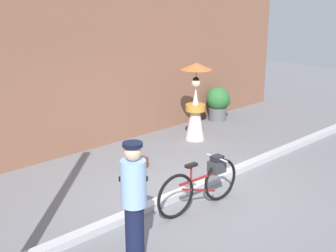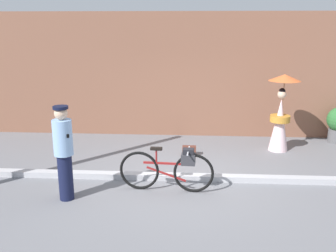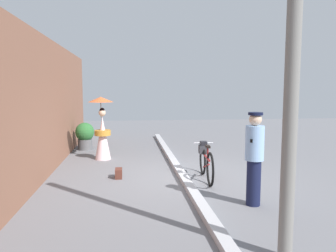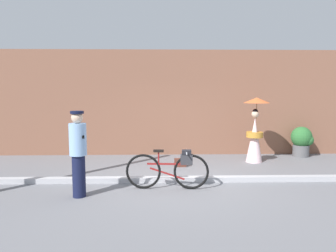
{
  "view_description": "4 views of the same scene",
  "coord_description": "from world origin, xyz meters",
  "px_view_note": "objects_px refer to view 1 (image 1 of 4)",
  "views": [
    {
      "loc": [
        -5.39,
        -5.21,
        3.58
      ],
      "look_at": [
        -0.01,
        0.51,
        1.19
      ],
      "focal_mm": 47.72,
      "sensor_mm": 36.0,
      "label": 1
    },
    {
      "loc": [
        0.19,
        -7.19,
        3.07
      ],
      "look_at": [
        -0.3,
        0.54,
        0.99
      ],
      "focal_mm": 40.44,
      "sensor_mm": 36.0,
      "label": 2
    },
    {
      "loc": [
        -7.74,
        1.29,
        2.14
      ],
      "look_at": [
        0.5,
        0.29,
        1.21
      ],
      "focal_mm": 35.23,
      "sensor_mm": 36.0,
      "label": 3
    },
    {
      "loc": [
        -0.45,
        -7.45,
        2.15
      ],
      "look_at": [
        -0.22,
        0.51,
        1.26
      ],
      "focal_mm": 35.02,
      "sensor_mm": 36.0,
      "label": 4
    }
  ],
  "objects_px": {
    "potted_plant_by_door": "(219,102)",
    "backpack_on_pavement": "(140,163)",
    "person_officer": "(134,200)",
    "bicycle_near_officer": "(203,182)",
    "person_with_parasol": "(196,102)"
  },
  "relations": [
    {
      "from": "bicycle_near_officer",
      "to": "potted_plant_by_door",
      "type": "xyz_separation_m",
      "value": [
        4.34,
        3.36,
        0.07
      ]
    },
    {
      "from": "person_with_parasol",
      "to": "backpack_on_pavement",
      "type": "xyz_separation_m",
      "value": [
        -2.25,
        -0.55,
        -0.83
      ]
    },
    {
      "from": "person_with_parasol",
      "to": "backpack_on_pavement",
      "type": "distance_m",
      "value": 2.46
    },
    {
      "from": "person_officer",
      "to": "person_with_parasol",
      "type": "bearing_deg",
      "value": 34.67
    },
    {
      "from": "potted_plant_by_door",
      "to": "backpack_on_pavement",
      "type": "height_order",
      "value": "potted_plant_by_door"
    },
    {
      "from": "bicycle_near_officer",
      "to": "person_with_parasol",
      "type": "height_order",
      "value": "person_with_parasol"
    },
    {
      "from": "person_officer",
      "to": "potted_plant_by_door",
      "type": "relative_size",
      "value": 1.79
    },
    {
      "from": "potted_plant_by_door",
      "to": "backpack_on_pavement",
      "type": "xyz_separation_m",
      "value": [
        -4.0,
        -1.29,
        -0.41
      ]
    },
    {
      "from": "bicycle_near_officer",
      "to": "potted_plant_by_door",
      "type": "height_order",
      "value": "potted_plant_by_door"
    },
    {
      "from": "person_officer",
      "to": "person_with_parasol",
      "type": "height_order",
      "value": "person_with_parasol"
    },
    {
      "from": "person_officer",
      "to": "backpack_on_pavement",
      "type": "distance_m",
      "value": 3.45
    },
    {
      "from": "potted_plant_by_door",
      "to": "backpack_on_pavement",
      "type": "distance_m",
      "value": 4.23
    },
    {
      "from": "person_officer",
      "to": "backpack_on_pavement",
      "type": "relative_size",
      "value": 5.26
    },
    {
      "from": "person_officer",
      "to": "potted_plant_by_door",
      "type": "xyz_separation_m",
      "value": [
        6.2,
        3.82,
        -0.4
      ]
    },
    {
      "from": "bicycle_near_officer",
      "to": "person_officer",
      "type": "xyz_separation_m",
      "value": [
        -1.86,
        -0.46,
        0.47
      ]
    }
  ]
}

